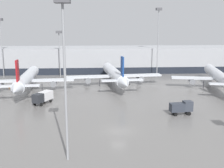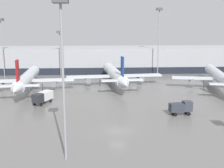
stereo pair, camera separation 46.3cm
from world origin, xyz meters
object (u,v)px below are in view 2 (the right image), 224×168
Objects in this scene: traffic_cone_0 at (10,87)px; apron_light_mast_2 at (1,31)px; parked_jet_4 at (115,74)px; apron_light_mast_5 at (62,35)px; parked_jet_0 at (27,79)px; apron_light_mast_1 at (159,24)px; service_truck_2 at (43,97)px; parked_jet_2 at (220,77)px; apron_light_mast_3 at (60,40)px; service_truck_3 at (181,107)px.

apron_light_mast_2 reaches higher than traffic_cone_0.
parked_jet_4 is 1.70× the size of apron_light_mast_5.
parked_jet_0 is 45.71m from apron_light_mast_1.
parked_jet_4 is 25.00m from apron_light_mast_1.
parked_jet_0 is at bearing -126.76° from service_truck_2.
parked_jet_4 is at bearing -79.17° from parked_jet_0.
parked_jet_0 is 1.45× the size of apron_light_mast_1.
parked_jet_2 is 59.69× the size of traffic_cone_0.
apron_light_mast_5 reaches higher than parked_jet_4.
parked_jet_2 is 55.58m from apron_light_mast_5.
apron_light_mast_2 reaches higher than apron_light_mast_3.
service_truck_3 is (27.84, -9.50, -0.08)m from service_truck_2.
apron_light_mast_5 is (-24.72, -59.23, -1.59)m from apron_light_mast_1.
service_truck_2 is at bearing -54.35° from traffic_cone_0.
service_truck_2 is 29.42m from service_truck_3.
parked_jet_4 is at bearing 3.48° from traffic_cone_0.
apron_light_mast_3 is at bearing 97.41° from apron_light_mast_5.
service_truck_3 is 30.01m from apron_light_mast_5.
apron_light_mast_2 reaches higher than parked_jet_2.
parked_jet_2 is 7.81× the size of service_truck_3.
apron_light_mast_3 is (-17.15, 14.96, 9.07)m from parked_jet_4.
apron_light_mast_2 is (-46.65, 43.50, 13.49)m from service_truck_3.
service_truck_3 is at bearing -33.49° from traffic_cone_0.
traffic_cone_0 is at bearing -160.83° from apron_light_mast_1.
parked_jet_4 is at bearing -138.32° from apron_light_mast_1.
apron_light_mast_5 reaches higher than apron_light_mast_2.
parked_jet_4 is at bearing 89.54° from parked_jet_2.
traffic_cone_0 is at bearing -68.72° from apron_light_mast_2.
apron_light_mast_2 is 1.26× the size of apron_light_mast_3.
apron_light_mast_5 is (7.75, -26.75, 14.06)m from service_truck_2.
apron_light_mast_1 is (15.43, 13.74, 14.08)m from parked_jet_4.
parked_jet_2 is 27.40m from apron_light_mast_1.
traffic_cone_0 is at bearing 97.59° from parked_jet_2.
parked_jet_0 is at bearing -59.57° from apron_light_mast_2.
apron_light_mast_2 reaches higher than parked_jet_4.
service_truck_2 is at bearing 117.58° from parked_jet_2.
parked_jet_0 is at bearing 109.60° from apron_light_mast_5.
service_truck_3 is 45.08m from apron_light_mast_1.
apron_light_mast_3 is (6.20, 20.97, 8.97)m from parked_jet_0.
traffic_cone_0 is 50.43m from apron_light_mast_5.
service_truck_3 is at bearing -126.68° from parked_jet_0.
apron_light_mast_1 is at bearing 19.17° from traffic_cone_0.
apron_light_mast_2 is (-63.83, 21.43, 11.77)m from parked_jet_2.
apron_light_mast_1 reaches higher than parked_jet_0.
service_truck_3 reaches higher than traffic_cone_0.
traffic_cone_0 is at bearing 140.45° from service_truck_3.
apron_light_mast_5 is (26.55, -60.74, 0.65)m from apron_light_mast_2.
parked_jet_0 is 40.79m from service_truck_3.
parked_jet_0 is 24.11m from parked_jet_4.
traffic_cone_0 is at bearing 87.77° from parked_jet_4.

